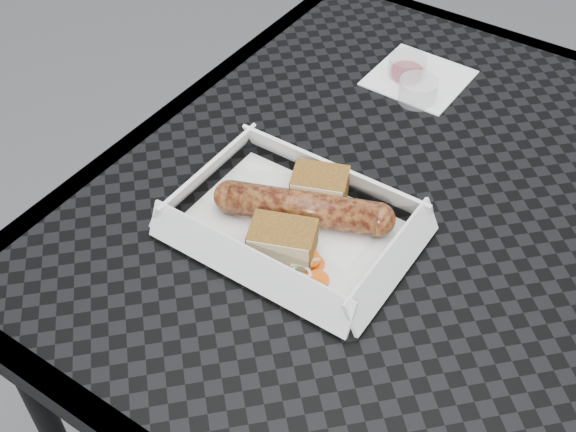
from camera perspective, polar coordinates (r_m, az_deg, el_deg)
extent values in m
cube|color=black|center=(0.81, 13.27, -0.68)|extent=(0.80, 0.80, 0.01)
cube|color=black|center=(1.11, 21.57, 11.05)|extent=(0.80, 0.03, 0.03)
cube|color=black|center=(0.96, -8.21, 8.30)|extent=(0.03, 0.80, 0.03)
cylinder|color=black|center=(1.40, 3.73, 3.03)|extent=(0.03, 0.03, 0.73)
cube|color=white|center=(0.77, 0.42, -1.03)|extent=(0.22, 0.15, 0.00)
cylinder|color=brown|center=(0.76, 1.21, 0.64)|extent=(0.16, 0.09, 0.04)
sphere|color=brown|center=(0.76, 7.15, -0.28)|extent=(0.04, 0.04, 0.04)
sphere|color=brown|center=(0.78, -4.57, 1.53)|extent=(0.04, 0.04, 0.04)
cube|color=brown|center=(0.79, 2.52, 2.30)|extent=(0.07, 0.06, 0.04)
cube|color=brown|center=(0.73, -0.43, -1.93)|extent=(0.08, 0.07, 0.03)
cylinder|color=#E35009|center=(0.72, 1.61, -4.36)|extent=(0.02, 0.02, 0.00)
torus|color=white|center=(0.72, 1.89, -4.90)|extent=(0.02, 0.02, 0.00)
cube|color=#B2D17F|center=(0.72, 2.44, -4.61)|extent=(0.02, 0.02, 0.00)
cube|color=white|center=(1.00, 10.30, 10.68)|extent=(0.12, 0.12, 0.00)
cylinder|color=maroon|center=(0.99, 9.42, 11.51)|extent=(0.05, 0.05, 0.03)
cylinder|color=silver|center=(0.95, 10.22, 9.73)|extent=(0.05, 0.05, 0.03)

